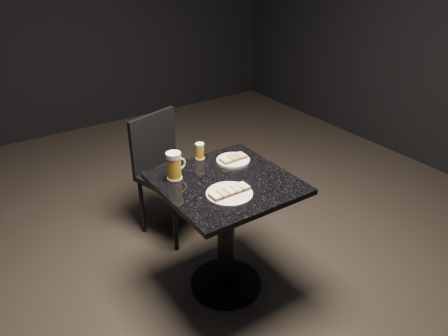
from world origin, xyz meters
The scene contains 9 objects.
floor centered at (0.00, 0.00, 0.00)m, with size 6.00×6.00×0.00m, color black.
plate_large centered at (-0.07, -0.13, 0.76)m, with size 0.24×0.24×0.01m, color silver.
plate_small centered at (0.17, 0.17, 0.76)m, with size 0.20×0.20×0.01m, color silver.
table centered at (0.00, 0.00, 0.51)m, with size 0.70×0.70×0.75m.
beer_mug centered at (-0.22, 0.18, 0.83)m, with size 0.12×0.08×0.16m.
beer_tumbler centered at (0.02, 0.31, 0.80)m, with size 0.06×0.06×0.10m.
chair centered at (0.01, 0.75, 0.50)m, with size 0.49×0.49×0.87m.
canapes_on_plate_large centered at (-0.07, -0.13, 0.77)m, with size 0.22×0.07×0.02m.
canapes_on_plate_small centered at (0.17, 0.17, 0.77)m, with size 0.16×0.07×0.02m.
Camera 1 is at (-1.17, -1.71, 1.93)m, focal length 35.00 mm.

